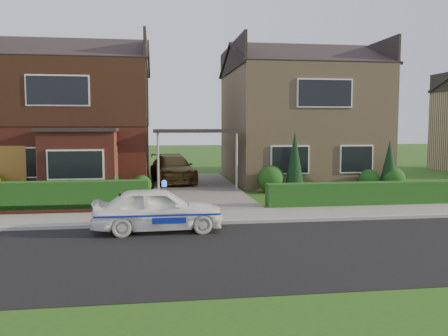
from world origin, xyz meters
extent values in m
plane|color=#184913|center=(0.00, 0.00, 0.00)|extent=(120.00, 120.00, 0.00)
cube|color=black|center=(0.00, 0.00, 0.00)|extent=(60.00, 6.00, 0.02)
cube|color=#9E9993|center=(0.00, 3.05, 0.06)|extent=(60.00, 0.16, 0.12)
cube|color=slate|center=(0.00, 4.10, 0.05)|extent=(60.00, 2.00, 0.10)
cube|color=#666059|center=(0.00, 11.00, 0.06)|extent=(3.80, 12.00, 0.12)
cube|color=maroon|center=(-5.80, 14.00, 2.90)|extent=(7.20, 8.00, 5.80)
cube|color=white|center=(-7.38, 9.98, 1.40)|extent=(1.80, 0.08, 1.30)
cube|color=white|center=(-4.22, 9.98, 1.40)|extent=(1.60, 0.08, 1.30)
cube|color=white|center=(-5.80, 9.98, 4.40)|extent=(2.60, 0.08, 1.30)
cube|color=black|center=(-5.80, 14.00, 4.35)|extent=(7.26, 8.06, 2.90)
cube|color=maroon|center=(-4.94, 9.30, 1.35)|extent=(3.00, 1.40, 2.70)
cube|color=black|center=(-4.94, 9.30, 2.77)|extent=(3.20, 1.60, 0.14)
cube|color=tan|center=(5.80, 14.00, 2.90)|extent=(7.20, 8.00, 5.80)
cube|color=white|center=(4.22, 9.98, 1.40)|extent=(1.80, 0.08, 1.30)
cube|color=white|center=(7.38, 9.98, 1.40)|extent=(1.60, 0.08, 1.30)
cube|color=white|center=(5.80, 9.98, 4.40)|extent=(2.60, 0.08, 1.30)
cube|color=black|center=(0.00, 11.00, 2.70)|extent=(3.80, 3.00, 0.14)
cylinder|color=gray|center=(-1.70, 9.60, 1.35)|extent=(0.10, 0.10, 2.70)
cylinder|color=gray|center=(1.70, 9.60, 1.35)|extent=(0.10, 0.10, 2.70)
cube|color=maroon|center=(-5.80, 5.30, 0.18)|extent=(7.70, 0.25, 0.36)
cube|color=#193E13|center=(-5.80, 5.45, 0.00)|extent=(7.50, 0.55, 0.90)
cube|color=#193E13|center=(5.80, 5.35, 0.00)|extent=(7.50, 0.55, 0.80)
sphere|color=#193E13|center=(-4.00, 9.30, 0.66)|extent=(1.32, 1.32, 1.32)
sphere|color=#193E13|center=(-2.40, 9.60, 0.42)|extent=(0.84, 0.84, 0.84)
sphere|color=#193E13|center=(3.20, 9.40, 0.60)|extent=(1.20, 1.20, 1.20)
sphere|color=#193E13|center=(7.80, 9.50, 0.48)|extent=(0.96, 0.96, 0.96)
sphere|color=#193E13|center=(8.80, 9.20, 0.54)|extent=(1.08, 1.08, 1.08)
cone|color=black|center=(4.20, 9.20, 1.30)|extent=(0.90, 0.90, 2.60)
cone|color=black|center=(8.60, 9.20, 1.10)|extent=(0.90, 0.90, 2.20)
imported|color=white|center=(-1.75, 2.40, 0.61)|extent=(1.57, 3.65, 1.23)
sphere|color=#193FF2|center=(-1.57, 2.40, 1.31)|extent=(0.17, 0.17, 0.17)
cube|color=navy|center=(-1.75, 1.67, 0.56)|extent=(3.31, 0.02, 0.05)
cube|color=navy|center=(-1.75, 3.13, 0.56)|extent=(3.31, 0.01, 0.05)
ellipsoid|color=black|center=(-2.76, 2.30, 0.87)|extent=(0.22, 0.17, 0.21)
sphere|color=white|center=(-2.74, 2.24, 0.86)|extent=(0.11, 0.11, 0.11)
sphere|color=black|center=(-2.74, 2.28, 1.01)|extent=(0.13, 0.13, 0.13)
cone|color=black|center=(-2.78, 2.29, 1.08)|extent=(0.04, 0.04, 0.05)
cone|color=black|center=(-2.69, 2.29, 1.08)|extent=(0.04, 0.04, 0.05)
imported|color=brown|center=(-0.96, 13.03, 0.79)|extent=(2.44, 4.79, 1.33)
imported|color=gray|center=(-7.05, 9.00, 0.39)|extent=(0.48, 0.39, 0.78)
imported|color=gray|center=(-7.94, 9.00, 0.43)|extent=(0.57, 0.51, 0.86)
imported|color=gray|center=(-3.42, 8.88, 0.37)|extent=(0.47, 0.47, 0.74)
camera|label=1|loc=(-1.80, -10.72, 2.95)|focal=38.00mm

